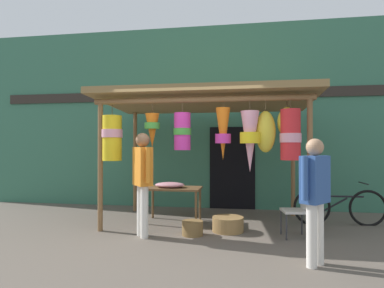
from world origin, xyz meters
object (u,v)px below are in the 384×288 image
wicker_basket_spare (193,228)px  flower_heap_on_table (170,185)px  wicker_basket_by_table (228,224)px  vendor_in_orange (143,175)px  parked_bicycle (339,207)px  folding_chair (299,207)px  customer_foreground (315,191)px  display_table (173,191)px

wicker_basket_spare → flower_heap_on_table: bearing=124.0°
wicker_basket_by_table → vendor_in_orange: size_ratio=0.32×
parked_bicycle → vendor_in_orange: 3.85m
wicker_basket_by_table → vendor_in_orange: (-1.40, -0.57, 0.91)m
flower_heap_on_table → folding_chair: (2.37, -0.71, -0.25)m
flower_heap_on_table → wicker_basket_spare: size_ratio=1.66×
customer_foreground → display_table: bearing=137.7°
flower_heap_on_table → wicker_basket_spare: bearing=-56.0°
flower_heap_on_table → wicker_basket_by_table: size_ratio=1.07×
wicker_basket_by_table → customer_foreground: (1.18, -1.53, 0.82)m
display_table → vendor_in_orange: size_ratio=0.64×
flower_heap_on_table → vendor_in_orange: bearing=-101.7°
display_table → vendor_in_orange: (-0.28, -1.15, 0.43)m
wicker_basket_spare → parked_bicycle: bearing=23.9°
parked_bicycle → vendor_in_orange: bearing=-158.0°
display_table → flower_heap_on_table: flower_heap_on_table is taller
vendor_in_orange → customer_foreground: bearing=-20.2°
wicker_basket_spare → parked_bicycle: (2.70, 1.20, 0.22)m
wicker_basket_by_table → wicker_basket_spare: bearing=-148.9°
folding_chair → wicker_basket_spare: bearing=-174.9°
display_table → folding_chair: folding_chair is taller
display_table → vendor_in_orange: 1.25m
folding_chair → vendor_in_orange: 2.68m
vendor_in_orange → customer_foreground: 2.75m
display_table → folding_chair: size_ratio=1.32×
display_table → customer_foreground: 3.14m
flower_heap_on_table → parked_bicycle: 3.33m
wicker_basket_by_table → parked_bicycle: parked_bicycle is taller
flower_heap_on_table → folding_chair: 2.49m
folding_chair → customer_foreground: size_ratio=0.52×
folding_chair → customer_foreground: customer_foreground is taller
folding_chair → parked_bicycle: (0.92, 1.04, -0.16)m
wicker_basket_by_table → wicker_basket_spare: size_ratio=1.55×
parked_bicycle → vendor_in_orange: (-3.52, -1.42, 0.69)m
display_table → parked_bicycle: bearing=4.8°
wicker_basket_by_table → customer_foreground: bearing=-52.3°
flower_heap_on_table → parked_bicycle: bearing=5.6°
wicker_basket_spare → vendor_in_orange: vendor_in_orange is taller
display_table → wicker_basket_spare: display_table is taller
display_table → flower_heap_on_table: 0.15m
wicker_basket_by_table → display_table: bearing=153.1°
flower_heap_on_table → customer_foreground: size_ratio=0.37×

